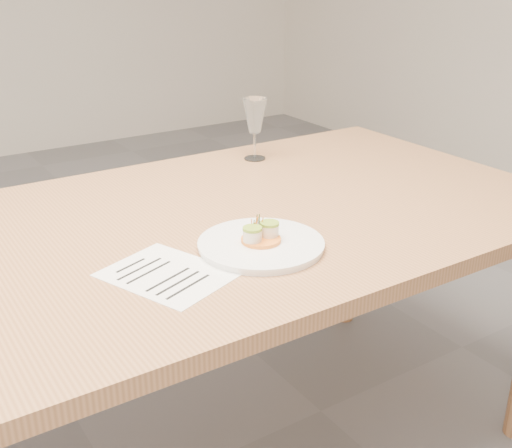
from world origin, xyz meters
TOP-DOWN VIEW (x-y plane):
  - dining_table at (0.00, 0.00)m, footprint 2.40×1.00m
  - dinner_plate at (0.29, -0.22)m, footprint 0.28×0.28m
  - recipe_sheet at (0.07, -0.22)m, footprint 0.27×0.30m
  - wine_glass_3 at (0.65, 0.35)m, footprint 0.08×0.08m

SIDE VIEW (x-z plane):
  - dining_table at x=0.00m, z-range 0.31..1.06m
  - recipe_sheet at x=0.07m, z-range 0.75..0.75m
  - dinner_plate at x=0.29m, z-range 0.73..0.80m
  - wine_glass_3 at x=0.65m, z-range 0.79..0.98m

